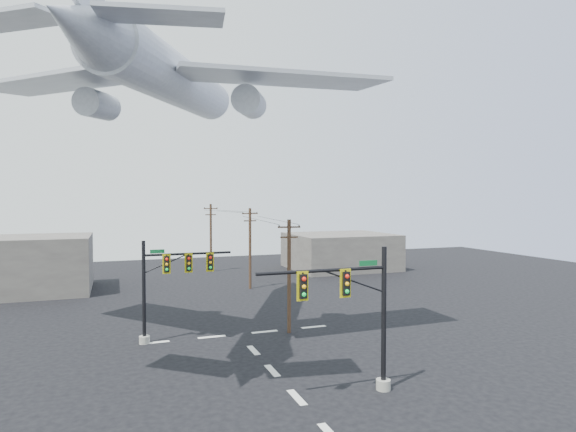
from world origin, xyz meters
name	(u,v)px	position (x,y,z in m)	size (l,w,h in m)	color
ground	(297,397)	(0.00, 0.00, 0.00)	(120.00, 120.00, 0.00)	black
lane_markings	(265,363)	(0.00, 5.33, 0.01)	(14.00, 21.20, 0.01)	silver
signal_mast_near	(359,316)	(3.11, -0.67, 4.04)	(7.28, 0.83, 7.51)	#99988B
signal_mast_far	(167,285)	(-5.15, 12.00, 4.00)	(6.45, 0.78, 7.12)	#99988B
utility_pole_a	(289,274)	(3.65, 11.16, 4.43)	(1.69, 0.40, 8.46)	#4B2E20
utility_pole_b	(250,247)	(5.64, 29.32, 4.70)	(1.82, 0.30, 8.98)	#4B2E20
utility_pole_c	(211,236)	(3.93, 43.40, 4.88)	(1.90, 0.41, 9.32)	#4B2E20
power_lines	(247,215)	(4.70, 27.28, 8.26)	(3.58, 32.24, 0.42)	black
airliner	(174,81)	(-4.45, 12.67, 18.34)	(27.74, 30.36, 8.47)	silver
building_right	(340,251)	(22.00, 40.00, 2.50)	(14.00, 12.00, 5.00)	slate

